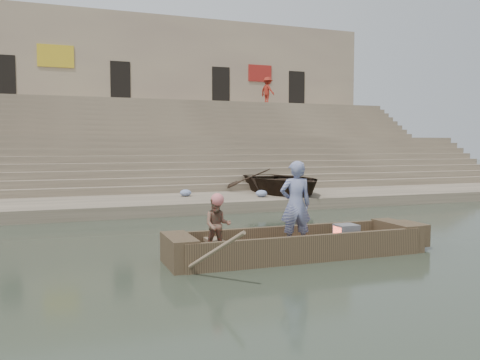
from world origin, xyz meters
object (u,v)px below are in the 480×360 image
standing_man (296,204)px  television (346,233)px  main_rowboat (297,251)px  rowing_man (217,225)px  beached_rowboat (282,181)px  pedestrian (268,91)px

standing_man → television: 1.48m
main_rowboat → standing_man: size_ratio=2.75×
standing_man → television: standing_man is taller
rowing_man → television: bearing=16.5°
rowing_man → television: size_ratio=2.46×
standing_man → beached_rowboat: (3.94, 9.08, -0.21)m
main_rowboat → beached_rowboat: (3.84, 8.96, 0.81)m
main_rowboat → beached_rowboat: 9.78m
beached_rowboat → pedestrian: size_ratio=2.62×
rowing_man → television: 3.02m
beached_rowboat → rowing_man: bearing=-124.2°
main_rowboat → standing_man: standing_man is taller
rowing_man → beached_rowboat: (5.63, 9.06, 0.13)m
standing_man → beached_rowboat: size_ratio=0.36×
television → beached_rowboat: beached_rowboat is taller
main_rowboat → rowing_man: size_ratio=4.42×
standing_man → rowing_man: 1.73m
standing_man → television: (1.30, 0.12, -0.71)m
rowing_man → beached_rowboat: beached_rowboat is taller
main_rowboat → standing_man: 1.03m
television → rowing_man: bearing=-178.2°
main_rowboat → pedestrian: bearing=68.1°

